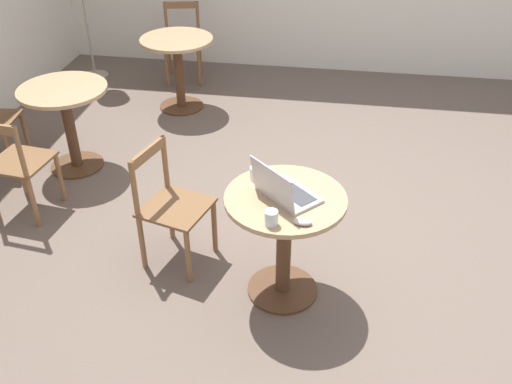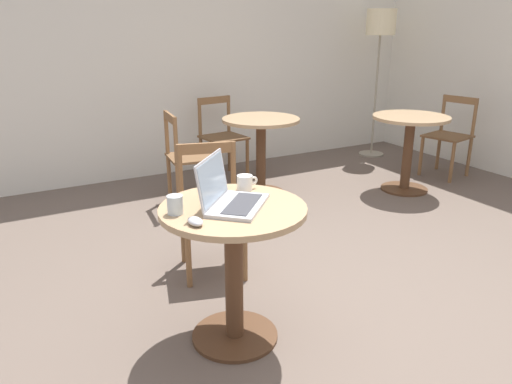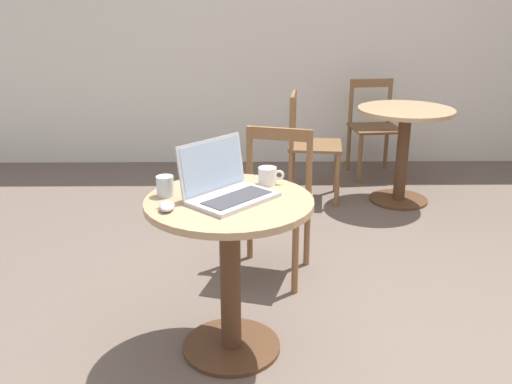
# 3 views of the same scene
# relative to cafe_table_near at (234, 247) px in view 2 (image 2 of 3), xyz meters

# --- Properties ---
(ground_plane) EXTENTS (16.00, 16.00, 0.00)m
(ground_plane) POSITION_rel_cafe_table_near_xyz_m (0.61, -0.17, -0.52)
(ground_plane) COLOR #66564C
(wall_back) EXTENTS (9.40, 0.06, 2.70)m
(wall_back) POSITION_rel_cafe_table_near_xyz_m (0.61, 3.06, 0.83)
(wall_back) COLOR silver
(wall_back) RESTS_ON ground_plane
(cafe_table_near) EXTENTS (0.71, 0.71, 0.73)m
(cafe_table_near) POSITION_rel_cafe_table_near_xyz_m (0.00, 0.00, 0.00)
(cafe_table_near) COLOR #51331E
(cafe_table_near) RESTS_ON ground_plane
(cafe_table_mid) EXTENTS (0.71, 0.71, 0.73)m
(cafe_table_mid) POSITION_rel_cafe_table_near_xyz_m (2.54, 1.35, 0.00)
(cafe_table_mid) COLOR #51331E
(cafe_table_mid) RESTS_ON ground_plane
(cafe_table_far) EXTENTS (0.71, 0.71, 0.73)m
(cafe_table_far) POSITION_rel_cafe_table_near_xyz_m (1.25, 1.94, 0.00)
(cafe_table_far) COLOR #51331E
(cafe_table_far) RESTS_ON ground_plane
(chair_near_back) EXTENTS (0.50, 0.50, 0.83)m
(chair_near_back) POSITION_rel_cafe_table_near_xyz_m (0.22, 0.77, -0.10)
(chair_near_back) COLOR brown
(chair_near_back) RESTS_ON ground_plane
(chair_mid_right) EXTENTS (0.48, 0.48, 0.83)m
(chair_mid_right) POSITION_rel_cafe_table_near_xyz_m (3.29, 1.52, -0.10)
(chair_mid_right) COLOR brown
(chair_mid_right) RESTS_ON ground_plane
(chair_far_left) EXTENTS (0.45, 0.45, 0.83)m
(chair_far_left) POSITION_rel_cafe_table_near_xyz_m (0.55, 2.02, -0.10)
(chair_far_left) COLOR brown
(chair_far_left) RESTS_ON ground_plane
(chair_far_back) EXTENTS (0.44, 0.44, 0.83)m
(chair_far_back) POSITION_rel_cafe_table_near_xyz_m (1.17, 2.63, -0.10)
(chair_far_back) COLOR brown
(chair_far_back) RESTS_ON ground_plane
(floor_lamp) EXTENTS (0.33, 0.33, 1.70)m
(floor_lamp) POSITION_rel_cafe_table_near_xyz_m (3.18, 2.56, 0.94)
(floor_lamp) COLOR #9E937F
(floor_lamp) RESTS_ON ground_plane
(laptop) EXTENTS (0.43, 0.44, 0.24)m
(laptop) POSITION_rel_cafe_table_near_xyz_m (-0.01, 0.01, 0.26)
(laptop) COLOR #B7B7BC
(laptop) RESTS_ON cafe_table_near
(mouse) EXTENTS (0.06, 0.10, 0.03)m
(mouse) POSITION_rel_cafe_table_near_xyz_m (-0.24, -0.12, 0.23)
(mouse) COLOR #B7B7BC
(mouse) RESTS_ON cafe_table_near
(mug) EXTENTS (0.12, 0.08, 0.08)m
(mug) POSITION_rel_cafe_table_near_xyz_m (0.17, 0.19, 0.25)
(mug) COLOR silver
(mug) RESTS_ON cafe_table_near
(drinking_glass) EXTENTS (0.07, 0.07, 0.09)m
(drinking_glass) POSITION_rel_cafe_table_near_xyz_m (-0.27, 0.05, 0.25)
(drinking_glass) COLOR silver
(drinking_glass) RESTS_ON cafe_table_near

